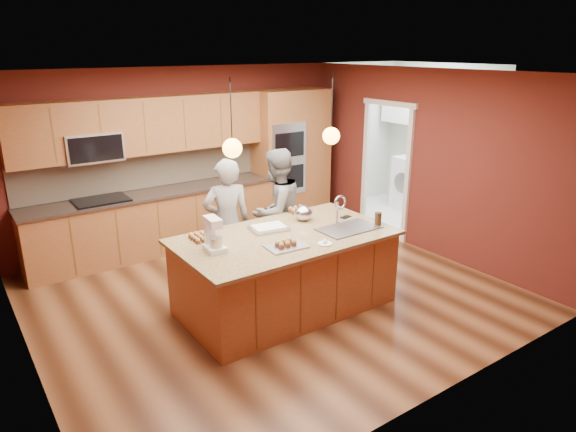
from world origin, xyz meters
TOP-DOWN VIEW (x-y plane):
  - floor at (0.00, 0.00)m, footprint 5.50×5.50m
  - ceiling at (0.00, 0.00)m, footprint 5.50×5.50m
  - wall_back at (0.00, 2.50)m, footprint 5.50×0.00m
  - wall_front at (0.00, -2.50)m, footprint 5.50×0.00m
  - wall_left at (-2.75, 0.00)m, footprint 0.00×5.00m
  - wall_right at (2.75, 0.00)m, footprint 0.00×5.00m
  - cabinet_run at (-0.68, 2.25)m, footprint 3.74×0.64m
  - oven_column at (1.85, 2.19)m, footprint 1.30×0.62m
  - doorway_trim at (2.73, 0.80)m, footprint 0.08×1.11m
  - laundry_room at (4.35, 1.20)m, footprint 2.60×2.70m
  - pendant_left at (-0.70, -0.36)m, footprint 0.20×0.20m
  - pendant_right at (0.60, -0.36)m, footprint 0.20×0.20m
  - island at (-0.03, -0.37)m, footprint 2.50×1.40m
  - person_left at (-0.28, 0.58)m, footprint 0.70×0.56m
  - person_right at (0.47, 0.58)m, footprint 0.96×0.83m
  - stand_mixer at (-0.93, -0.31)m, footprint 0.21×0.28m
  - sheet_cake at (-0.10, -0.10)m, footprint 0.47×0.38m
  - cooling_rack at (-0.25, -0.67)m, footprint 0.45×0.34m
  - mixing_bowl at (0.44, -0.06)m, footprint 0.23×0.23m
  - plate at (0.15, -0.85)m, footprint 0.16×0.16m
  - tumbler at (1.07, -0.72)m, footprint 0.08×0.08m
  - phone at (0.95, -0.28)m, footprint 0.16×0.11m
  - cupcakes_left at (-0.91, 0.07)m, footprint 0.21×0.28m
  - cupcakes_rack at (-0.26, -0.68)m, footprint 0.23×0.15m
  - cupcakes_right at (0.57, 0.21)m, footprint 0.25×0.25m
  - washer at (4.21, 0.91)m, footprint 0.83×0.85m
  - dryer at (4.22, 1.49)m, footprint 0.67×0.69m

SIDE VIEW (x-z plane):
  - floor at x=0.00m, z-range 0.00..0.00m
  - island at x=-0.03m, z-range -0.18..1.12m
  - dryer at x=4.22m, z-range 0.00..0.99m
  - washer at x=4.21m, z-range 0.00..1.08m
  - person_left at x=-0.28m, z-range 0.00..1.68m
  - person_right at x=0.47m, z-range 0.00..1.71m
  - phone at x=0.95m, z-range 0.92..0.93m
  - plate at x=0.15m, z-range 0.92..0.93m
  - cooling_rack at x=-0.25m, z-range 0.92..0.94m
  - sheet_cake at x=-0.10m, z-range 0.92..0.96m
  - cupcakes_left at x=-0.91m, z-range 0.92..0.98m
  - cupcakes_right at x=0.57m, z-range 0.92..0.99m
  - cupcakes_rack at x=-0.26m, z-range 0.94..1.01m
  - cabinet_run at x=-0.68m, z-range -0.17..2.13m
  - tumbler at x=1.07m, z-range 0.92..1.08m
  - mixing_bowl at x=0.44m, z-range 0.91..1.11m
  - doorway_trim at x=2.73m, z-range -0.05..2.15m
  - stand_mixer at x=-0.93m, z-range 0.89..1.26m
  - oven_column at x=1.85m, z-range 0.00..2.30m
  - wall_back at x=0.00m, z-range -1.40..4.10m
  - wall_front at x=0.00m, z-range -1.40..4.10m
  - wall_left at x=-2.75m, z-range -1.15..3.85m
  - wall_right at x=2.75m, z-range -1.15..3.85m
  - laundry_room at x=4.35m, z-range 0.60..3.30m
  - pendant_left at x=-0.70m, z-range 1.60..2.40m
  - pendant_right at x=0.60m, z-range 1.60..2.40m
  - ceiling at x=0.00m, z-range 2.70..2.70m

